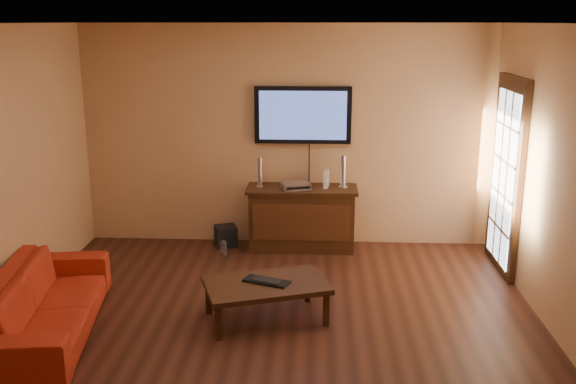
# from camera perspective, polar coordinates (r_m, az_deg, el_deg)

# --- Properties ---
(ground_plane) EXTENTS (5.00, 5.00, 0.00)m
(ground_plane) POSITION_cam_1_polar(r_m,az_deg,el_deg) (5.92, -1.37, -12.36)
(ground_plane) COLOR black
(ground_plane) RESTS_ON ground
(room_walls) EXTENTS (5.00, 5.00, 5.00)m
(room_walls) POSITION_cam_1_polar(r_m,az_deg,el_deg) (5.98, -1.04, 5.03)
(room_walls) COLOR tan
(room_walls) RESTS_ON ground
(french_door) EXTENTS (0.07, 1.02, 2.22)m
(french_door) POSITION_cam_1_polar(r_m,az_deg,el_deg) (7.44, 18.81, 1.19)
(french_door) COLOR black
(french_door) RESTS_ON ground
(media_console) EXTENTS (1.34, 0.51, 0.77)m
(media_console) POSITION_cam_1_polar(r_m,az_deg,el_deg) (7.84, 1.23, -2.32)
(media_console) COLOR black
(media_console) RESTS_ON ground
(television) EXTENTS (1.17, 0.08, 0.69)m
(television) POSITION_cam_1_polar(r_m,az_deg,el_deg) (7.78, 1.33, 6.85)
(television) COLOR black
(television) RESTS_ON ground
(coffee_table) EXTENTS (1.27, 0.99, 0.37)m
(coffee_table) POSITION_cam_1_polar(r_m,az_deg,el_deg) (6.03, -1.95, -8.45)
(coffee_table) COLOR black
(coffee_table) RESTS_ON ground
(sofa) EXTENTS (0.90, 2.11, 0.80)m
(sofa) POSITION_cam_1_polar(r_m,az_deg,el_deg) (6.10, -20.90, -8.41)
(sofa) COLOR #AC2813
(sofa) RESTS_ON ground
(speaker_left) EXTENTS (0.10, 0.10, 0.36)m
(speaker_left) POSITION_cam_1_polar(r_m,az_deg,el_deg) (7.74, -2.52, 1.64)
(speaker_left) COLOR silver
(speaker_left) RESTS_ON media_console
(speaker_right) EXTENTS (0.11, 0.11, 0.39)m
(speaker_right) POSITION_cam_1_polar(r_m,az_deg,el_deg) (7.74, 4.93, 1.69)
(speaker_right) COLOR silver
(speaker_right) RESTS_ON media_console
(av_receiver) EXTENTS (0.39, 0.32, 0.08)m
(av_receiver) POSITION_cam_1_polar(r_m,az_deg,el_deg) (7.68, 0.69, 0.57)
(av_receiver) COLOR silver
(av_receiver) RESTS_ON media_console
(game_console) EXTENTS (0.07, 0.16, 0.21)m
(game_console) POSITION_cam_1_polar(r_m,az_deg,el_deg) (7.74, 3.42, 1.16)
(game_console) COLOR white
(game_console) RESTS_ON media_console
(subwoofer) EXTENTS (0.32, 0.32, 0.25)m
(subwoofer) POSITION_cam_1_polar(r_m,az_deg,el_deg) (8.05, -5.54, -3.91)
(subwoofer) COLOR black
(subwoofer) RESTS_ON ground
(bottle) EXTENTS (0.07, 0.07, 0.21)m
(bottle) POSITION_cam_1_polar(r_m,az_deg,el_deg) (7.68, -5.73, -5.06)
(bottle) COLOR white
(bottle) RESTS_ON ground
(keyboard) EXTENTS (0.46, 0.31, 0.03)m
(keyboard) POSITION_cam_1_polar(r_m,az_deg,el_deg) (6.02, -1.92, -7.92)
(keyboard) COLOR black
(keyboard) RESTS_ON coffee_table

